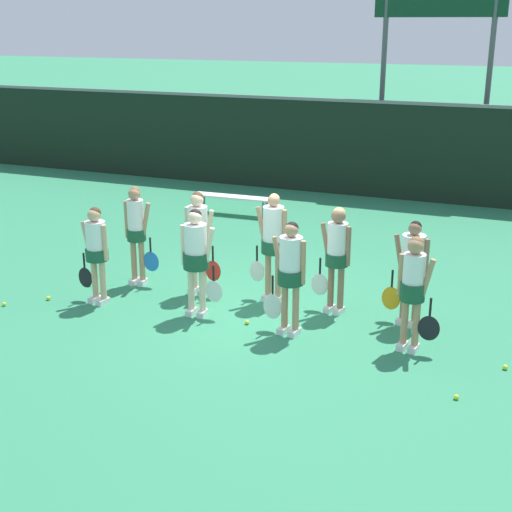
{
  "coord_description": "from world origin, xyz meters",
  "views": [
    {
      "loc": [
        4.0,
        -9.73,
        4.41
      ],
      "look_at": [
        0.01,
        0.04,
        0.93
      ],
      "focal_mm": 50.0,
      "sensor_mm": 36.0,
      "label": 1
    }
  ],
  "objects_px": {
    "player_3": "(414,285)",
    "tennis_ball_0": "(89,285)",
    "player_6": "(273,238)",
    "tennis_ball_2": "(48,298)",
    "player_1": "(196,253)",
    "player_7": "(337,251)",
    "player_0": "(96,247)",
    "tennis_ball_1": "(247,322)",
    "player_2": "(290,269)",
    "player_4": "(137,228)",
    "player_8": "(412,264)",
    "tennis_ball_6": "(103,282)",
    "bench_courtside": "(233,198)",
    "scoreboard": "(439,21)",
    "tennis_ball_7": "(456,397)",
    "tennis_ball_5": "(213,277)",
    "player_5": "(198,234)",
    "tennis_ball_3": "(505,367)",
    "tennis_ball_4": "(4,304)"
  },
  "relations": [
    {
      "from": "player_3",
      "to": "tennis_ball_0",
      "type": "height_order",
      "value": "player_3"
    },
    {
      "from": "player_6",
      "to": "tennis_ball_2",
      "type": "height_order",
      "value": "player_6"
    },
    {
      "from": "player_1",
      "to": "tennis_ball_0",
      "type": "xyz_separation_m",
      "value": [
        -2.32,
        0.41,
        -0.99
      ]
    },
    {
      "from": "player_6",
      "to": "player_7",
      "type": "relative_size",
      "value": 1.06
    },
    {
      "from": "player_0",
      "to": "player_7",
      "type": "bearing_deg",
      "value": 24.98
    },
    {
      "from": "tennis_ball_1",
      "to": "player_2",
      "type": "bearing_deg",
      "value": -4.7
    },
    {
      "from": "player_2",
      "to": "player_0",
      "type": "bearing_deg",
      "value": -171.31
    },
    {
      "from": "player_0",
      "to": "player_4",
      "type": "distance_m",
      "value": 1.03
    },
    {
      "from": "tennis_ball_0",
      "to": "tennis_ball_2",
      "type": "xyz_separation_m",
      "value": [
        -0.26,
        -0.79,
        0.0
      ]
    },
    {
      "from": "player_1",
      "to": "player_8",
      "type": "height_order",
      "value": "player_1"
    },
    {
      "from": "player_2",
      "to": "tennis_ball_2",
      "type": "height_order",
      "value": "player_2"
    },
    {
      "from": "tennis_ball_6",
      "to": "bench_courtside",
      "type": "bearing_deg",
      "value": 88.09
    },
    {
      "from": "player_3",
      "to": "bench_courtside",
      "type": "bearing_deg",
      "value": 139.49
    },
    {
      "from": "player_0",
      "to": "player_1",
      "type": "relative_size",
      "value": 0.94
    },
    {
      "from": "scoreboard",
      "to": "player_7",
      "type": "bearing_deg",
      "value": -89.42
    },
    {
      "from": "player_2",
      "to": "tennis_ball_7",
      "type": "distance_m",
      "value": 2.94
    },
    {
      "from": "scoreboard",
      "to": "tennis_ball_7",
      "type": "distance_m",
      "value": 12.44
    },
    {
      "from": "tennis_ball_7",
      "to": "player_4",
      "type": "bearing_deg",
      "value": 160.24
    },
    {
      "from": "tennis_ball_5",
      "to": "player_5",
      "type": "bearing_deg",
      "value": -82.72
    },
    {
      "from": "bench_courtside",
      "to": "tennis_ball_7",
      "type": "relative_size",
      "value": 30.28
    },
    {
      "from": "bench_courtside",
      "to": "player_5",
      "type": "height_order",
      "value": "player_5"
    },
    {
      "from": "bench_courtside",
      "to": "tennis_ball_3",
      "type": "xyz_separation_m",
      "value": [
        6.64,
        -6.01,
        -0.35
      ]
    },
    {
      "from": "scoreboard",
      "to": "player_1",
      "type": "distance_m",
      "value": 10.94
    },
    {
      "from": "player_7",
      "to": "tennis_ball_7",
      "type": "xyz_separation_m",
      "value": [
        2.17,
        -2.12,
        -0.99
      ]
    },
    {
      "from": "player_2",
      "to": "tennis_ball_4",
      "type": "bearing_deg",
      "value": -162.59
    },
    {
      "from": "player_0",
      "to": "tennis_ball_7",
      "type": "height_order",
      "value": "player_0"
    },
    {
      "from": "player_8",
      "to": "tennis_ball_5",
      "type": "height_order",
      "value": "player_8"
    },
    {
      "from": "player_1",
      "to": "tennis_ball_5",
      "type": "xyz_separation_m",
      "value": [
        -0.49,
        1.6,
        -0.99
      ]
    },
    {
      "from": "player_3",
      "to": "tennis_ball_6",
      "type": "distance_m",
      "value": 5.62
    },
    {
      "from": "player_2",
      "to": "tennis_ball_7",
      "type": "relative_size",
      "value": 25.97
    },
    {
      "from": "tennis_ball_2",
      "to": "tennis_ball_6",
      "type": "height_order",
      "value": "tennis_ball_2"
    },
    {
      "from": "bench_courtside",
      "to": "scoreboard",
      "type": "bearing_deg",
      "value": 46.24
    },
    {
      "from": "scoreboard",
      "to": "tennis_ball_2",
      "type": "height_order",
      "value": "scoreboard"
    },
    {
      "from": "player_1",
      "to": "tennis_ball_6",
      "type": "xyz_separation_m",
      "value": [
        -2.18,
        0.61,
        -0.99
      ]
    },
    {
      "from": "tennis_ball_1",
      "to": "tennis_ball_3",
      "type": "xyz_separation_m",
      "value": [
        3.77,
        -0.08,
        0.0
      ]
    },
    {
      "from": "player_3",
      "to": "tennis_ball_3",
      "type": "distance_m",
      "value": 1.62
    },
    {
      "from": "player_3",
      "to": "tennis_ball_4",
      "type": "relative_size",
      "value": 24.55
    },
    {
      "from": "scoreboard",
      "to": "player_8",
      "type": "distance_m",
      "value": 10.04
    },
    {
      "from": "bench_courtside",
      "to": "player_6",
      "type": "xyz_separation_m",
      "value": [
        2.87,
        -4.85,
        0.69
      ]
    },
    {
      "from": "tennis_ball_5",
      "to": "tennis_ball_6",
      "type": "distance_m",
      "value": 1.96
    },
    {
      "from": "player_0",
      "to": "tennis_ball_4",
      "type": "relative_size",
      "value": 23.9
    },
    {
      "from": "player_1",
      "to": "player_3",
      "type": "xyz_separation_m",
      "value": [
        3.33,
        0.0,
        -0.04
      ]
    },
    {
      "from": "bench_courtside",
      "to": "player_0",
      "type": "bearing_deg",
      "value": -89.44
    },
    {
      "from": "player_7",
      "to": "tennis_ball_5",
      "type": "distance_m",
      "value": 2.73
    },
    {
      "from": "player_1",
      "to": "tennis_ball_5",
      "type": "height_order",
      "value": "player_1"
    },
    {
      "from": "tennis_ball_0",
      "to": "tennis_ball_5",
      "type": "distance_m",
      "value": 2.19
    },
    {
      "from": "player_4",
      "to": "tennis_ball_6",
      "type": "xyz_separation_m",
      "value": [
        -0.59,
        -0.26,
        -0.99
      ]
    },
    {
      "from": "tennis_ball_4",
      "to": "player_5",
      "type": "bearing_deg",
      "value": 32.65
    },
    {
      "from": "player_2",
      "to": "tennis_ball_5",
      "type": "bearing_deg",
      "value": 148.46
    },
    {
      "from": "tennis_ball_6",
      "to": "tennis_ball_0",
      "type": "bearing_deg",
      "value": -125.35
    }
  ]
}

